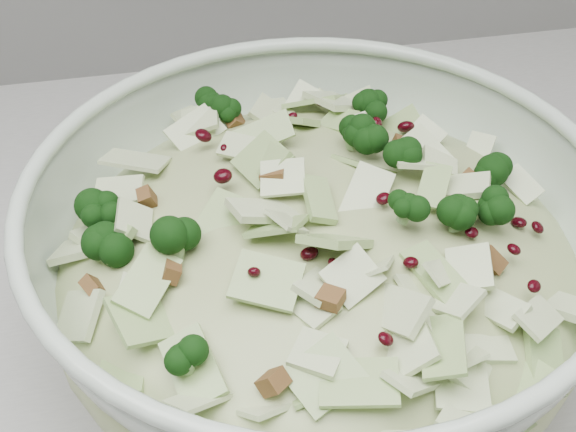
% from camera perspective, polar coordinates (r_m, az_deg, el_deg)
% --- Properties ---
extents(mixing_bowl, '(0.44, 0.44, 0.13)m').
position_cam_1_polar(mixing_bowl, '(0.48, 2.12, -3.74)').
color(mixing_bowl, beige).
rests_on(mixing_bowl, counter).
extents(salad, '(0.44, 0.44, 0.13)m').
position_cam_1_polar(salad, '(0.46, 2.18, -1.82)').
color(salad, '#AFB97E').
rests_on(salad, mixing_bowl).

